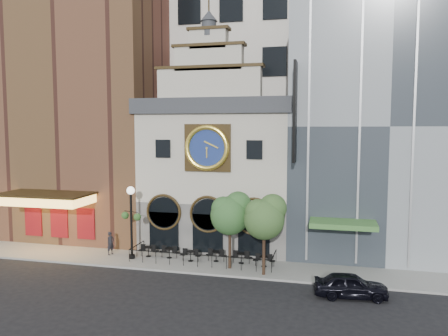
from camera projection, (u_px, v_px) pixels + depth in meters
name	position (u px, v px, depth m)	size (l,w,h in m)	color
ground	(192.00, 274.00, 30.01)	(120.00, 120.00, 0.00)	black
sidewalk	(203.00, 263.00, 32.42)	(44.00, 5.00, 0.15)	gray
clock_building	(220.00, 168.00, 36.97)	(12.60, 8.78, 18.65)	#605E5B
theater_building	(94.00, 101.00, 41.56)	(14.00, 15.60, 25.00)	brown
retail_building	(380.00, 127.00, 35.68)	(14.00, 14.40, 20.00)	gray
office_tower	(248.00, 36.00, 47.53)	(20.00, 16.00, 40.00)	silver
cafe_railing	(203.00, 256.00, 32.37)	(10.60, 2.60, 0.90)	black
bistro_0	(148.00, 251.00, 33.65)	(1.58, 0.68, 0.90)	black
bistro_1	(169.00, 252.00, 33.27)	(1.58, 0.68, 0.90)	black
bistro_2	(191.00, 255.00, 32.48)	(1.58, 0.68, 0.90)	black
bistro_3	(216.00, 255.00, 32.41)	(1.58, 0.68, 0.90)	black
bistro_4	(241.00, 257.00, 31.94)	(1.58, 0.68, 0.90)	black
bistro_5	(264.00, 260.00, 31.18)	(1.58, 0.68, 0.90)	black
car_right	(351.00, 285.00, 25.88)	(1.73, 4.30, 1.46)	black
pedestrian	(111.00, 243.00, 34.14)	(0.66, 0.43, 1.82)	black
lamppost	(131.00, 214.00, 32.88)	(1.72, 0.89, 5.52)	black
tree_left	(231.00, 212.00, 30.56)	(2.83, 2.73, 5.46)	#382619
tree_right	(265.00, 216.00, 29.19)	(2.85, 2.75, 5.49)	#382619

